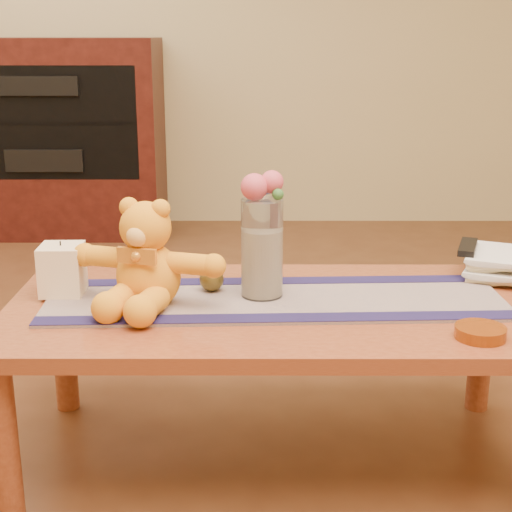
{
  "coord_description": "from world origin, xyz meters",
  "views": [
    {
      "loc": [
        -0.05,
        -1.88,
        1.13
      ],
      "look_at": [
        -0.05,
        0.0,
        0.58
      ],
      "focal_mm": 53.64,
      "sensor_mm": 36.0,
      "label": 1
    }
  ],
  "objects_px": {
    "teddy_bear": "(148,254)",
    "tv_remote": "(468,247)",
    "bronze_ball": "(212,279)",
    "pillar_candle": "(62,269)",
    "book_bottom": "(466,271)",
    "amber_dish": "(480,332)",
    "glass_vase": "(262,248)"
  },
  "relations": [
    {
      "from": "bronze_ball",
      "to": "glass_vase",
      "type": "bearing_deg",
      "value": -14.85
    },
    {
      "from": "pillar_candle",
      "to": "bronze_ball",
      "type": "height_order",
      "value": "pillar_candle"
    },
    {
      "from": "bronze_ball",
      "to": "pillar_candle",
      "type": "bearing_deg",
      "value": -177.4
    },
    {
      "from": "teddy_bear",
      "to": "tv_remote",
      "type": "distance_m",
      "value": 0.93
    },
    {
      "from": "tv_remote",
      "to": "amber_dish",
      "type": "height_order",
      "value": "tv_remote"
    },
    {
      "from": "teddy_bear",
      "to": "glass_vase",
      "type": "xyz_separation_m",
      "value": [
        0.29,
        0.06,
        0.0
      ]
    },
    {
      "from": "teddy_bear",
      "to": "pillar_candle",
      "type": "height_order",
      "value": "teddy_bear"
    },
    {
      "from": "book_bottom",
      "to": "tv_remote",
      "type": "distance_m",
      "value": 0.08
    },
    {
      "from": "bronze_ball",
      "to": "tv_remote",
      "type": "height_order",
      "value": "tv_remote"
    },
    {
      "from": "bronze_ball",
      "to": "tv_remote",
      "type": "distance_m",
      "value": 0.75
    },
    {
      "from": "pillar_candle",
      "to": "book_bottom",
      "type": "xyz_separation_m",
      "value": [
        1.13,
        0.19,
        -0.06
      ]
    },
    {
      "from": "bronze_ball",
      "to": "amber_dish",
      "type": "height_order",
      "value": "bronze_ball"
    },
    {
      "from": "pillar_candle",
      "to": "book_bottom",
      "type": "bearing_deg",
      "value": 9.69
    },
    {
      "from": "book_bottom",
      "to": "amber_dish",
      "type": "distance_m",
      "value": 0.5
    },
    {
      "from": "book_bottom",
      "to": "teddy_bear",
      "type": "bearing_deg",
      "value": -147.06
    },
    {
      "from": "teddy_bear",
      "to": "glass_vase",
      "type": "distance_m",
      "value": 0.3
    },
    {
      "from": "pillar_candle",
      "to": "amber_dish",
      "type": "relative_size",
      "value": 1.12
    },
    {
      "from": "teddy_bear",
      "to": "book_bottom",
      "type": "distance_m",
      "value": 0.94
    },
    {
      "from": "teddy_bear",
      "to": "glass_vase",
      "type": "relative_size",
      "value": 1.48
    },
    {
      "from": "glass_vase",
      "to": "pillar_candle",
      "type": "bearing_deg",
      "value": 178.07
    },
    {
      "from": "book_bottom",
      "to": "tv_remote",
      "type": "relative_size",
      "value": 1.39
    },
    {
      "from": "glass_vase",
      "to": "bronze_ball",
      "type": "height_order",
      "value": "glass_vase"
    },
    {
      "from": "glass_vase",
      "to": "amber_dish",
      "type": "height_order",
      "value": "glass_vase"
    },
    {
      "from": "teddy_bear",
      "to": "tv_remote",
      "type": "relative_size",
      "value": 2.4
    },
    {
      "from": "glass_vase",
      "to": "amber_dish",
      "type": "relative_size",
      "value": 2.2
    },
    {
      "from": "pillar_candle",
      "to": "glass_vase",
      "type": "bearing_deg",
      "value": -1.93
    },
    {
      "from": "pillar_candle",
      "to": "glass_vase",
      "type": "relative_size",
      "value": 0.51
    },
    {
      "from": "bronze_ball",
      "to": "amber_dish",
      "type": "relative_size",
      "value": 0.56
    },
    {
      "from": "amber_dish",
      "to": "book_bottom",
      "type": "bearing_deg",
      "value": 78.97
    },
    {
      "from": "tv_remote",
      "to": "amber_dish",
      "type": "distance_m",
      "value": 0.49
    },
    {
      "from": "pillar_candle",
      "to": "book_bottom",
      "type": "distance_m",
      "value": 1.15
    },
    {
      "from": "teddy_bear",
      "to": "glass_vase",
      "type": "height_order",
      "value": "same"
    }
  ]
}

